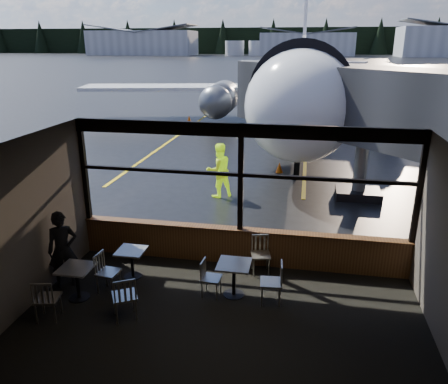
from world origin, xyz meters
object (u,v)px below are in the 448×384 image
(chair_mid_w, at_px, (108,273))
(cone_wing, at_px, (189,120))
(chair_near_e, at_px, (271,283))
(chair_mid_s, at_px, (125,296))
(jet_bridge, at_px, (371,130))
(chair_left_s, at_px, (47,299))
(cone_nose, at_px, (279,167))
(passenger, at_px, (63,250))
(ground_crew, at_px, (219,170))
(cafe_table_left, at_px, (78,283))
(chair_near_w, at_px, (211,279))
(cafe_table_mid, at_px, (132,263))
(cafe_table_near, at_px, (234,279))
(airliner, at_px, (304,35))
(chair_near_n, at_px, (261,255))

(chair_mid_w, relative_size, cone_wing, 1.62)
(chair_near_e, relative_size, chair_mid_s, 0.97)
(jet_bridge, relative_size, chair_mid_s, 11.66)
(chair_left_s, xyz_separation_m, cone_nose, (3.79, 11.27, -0.25))
(chair_mid_w, bearing_deg, passenger, -88.89)
(ground_crew, bearing_deg, cafe_table_left, 39.76)
(chair_near_w, relative_size, ground_crew, 0.44)
(cafe_table_mid, bearing_deg, chair_near_w, -12.94)
(cafe_table_near, xyz_separation_m, chair_mid_w, (-2.72, -0.36, 0.08))
(passenger, height_order, cone_nose, passenger)
(airliner, distance_m, ground_crew, 16.52)
(jet_bridge, height_order, ground_crew, jet_bridge)
(jet_bridge, distance_m, chair_near_w, 8.39)
(chair_near_w, distance_m, cone_wing, 21.22)
(passenger, distance_m, ground_crew, 6.94)
(chair_near_w, bearing_deg, chair_mid_s, -50.82)
(chair_near_w, bearing_deg, cafe_table_mid, -99.45)
(jet_bridge, bearing_deg, airliner, 99.84)
(chair_near_n, relative_size, chair_left_s, 0.99)
(passenger, bearing_deg, chair_mid_w, -36.27)
(cafe_table_near, distance_m, chair_mid_s, 2.33)
(cafe_table_near, relative_size, chair_near_w, 0.91)
(jet_bridge, bearing_deg, ground_crew, -172.46)
(chair_mid_w, bearing_deg, cafe_table_near, 103.03)
(chair_near_e, distance_m, cone_nose, 9.88)
(chair_near_w, bearing_deg, cone_nose, 178.80)
(jet_bridge, relative_size, cafe_table_near, 14.66)
(jet_bridge, bearing_deg, chair_left_s, -129.24)
(airliner, relative_size, cafe_table_left, 49.96)
(chair_near_e, height_order, chair_near_w, chair_near_e)
(ground_crew, height_order, cone_wing, ground_crew)
(cone_wing, bearing_deg, cafe_table_left, -81.44)
(chair_near_n, height_order, chair_left_s, chair_left_s)
(chair_mid_s, relative_size, cone_wing, 1.70)
(jet_bridge, xyz_separation_m, cafe_table_mid, (-5.96, -6.64, -2.11))
(chair_near_e, bearing_deg, chair_left_s, 102.96)
(cafe_table_near, height_order, chair_near_n, chair_near_n)
(chair_mid_s, distance_m, cone_wing, 21.91)
(chair_near_n, height_order, cone_wing, chair_near_n)
(chair_near_n, bearing_deg, chair_near_w, 39.78)
(cafe_table_mid, distance_m, cafe_table_left, 1.34)
(jet_bridge, relative_size, cafe_table_mid, 16.19)
(jet_bridge, xyz_separation_m, chair_near_w, (-3.97, -7.10, -2.04))
(cafe_table_left, height_order, chair_near_e, chair_near_e)
(chair_near_e, height_order, chair_mid_s, chair_mid_s)
(chair_near_e, xyz_separation_m, cone_wing, (-7.22, 20.39, -0.19))
(ground_crew, bearing_deg, chair_mid_s, 50.04)
(cafe_table_near, height_order, cone_wing, cafe_table_near)
(chair_left_s, xyz_separation_m, cone_wing, (-2.96, 21.79, -0.18))
(chair_left_s, relative_size, cone_nose, 2.12)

